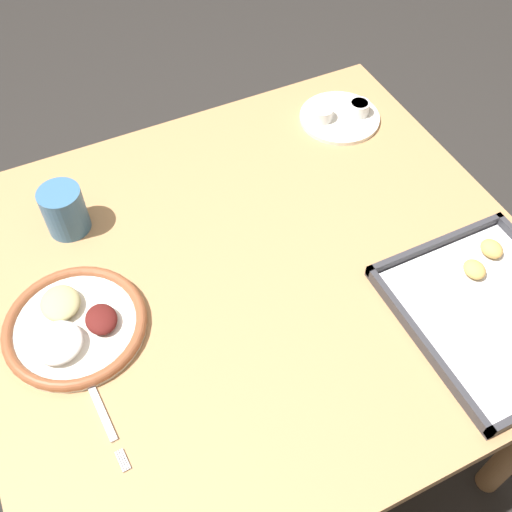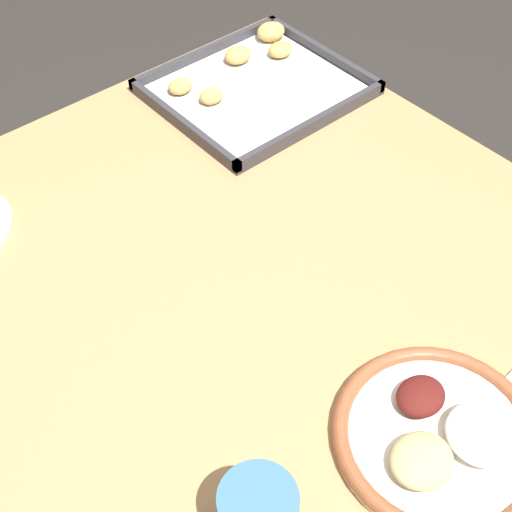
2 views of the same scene
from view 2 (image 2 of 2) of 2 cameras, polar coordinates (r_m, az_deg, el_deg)
The scene contains 4 objects.
ground_plane at distance 1.66m, azimuth 0.15°, elevation -17.64°, with size 8.00×8.00×0.00m, color #282623.
dining_table at distance 1.12m, azimuth 0.21°, elevation -4.46°, with size 0.96×1.06×0.72m.
dinner_plate at distance 0.90m, azimuth 14.52°, elevation -13.79°, with size 0.25×0.25×0.04m.
baking_tray at distance 1.38m, azimuth -0.16°, elevation 13.74°, with size 0.36×0.32×0.04m.
Camera 2 is at (-0.45, -0.52, 1.51)m, focal length 50.00 mm.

